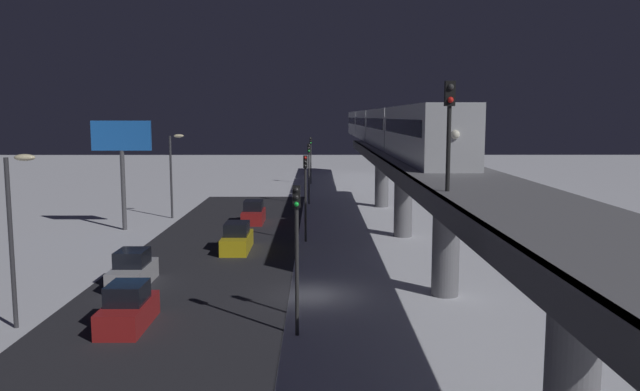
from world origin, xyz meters
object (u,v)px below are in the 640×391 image
sedan_red_2 (128,309)px  traffic_light_distant (311,153)px  rail_signal (449,117)px  sedan_red (254,214)px  subway_train (379,125)px  sedan_yellow (237,239)px  traffic_light_mid (305,185)px  sedan_silver (133,271)px  commercial_billboard (122,146)px  traffic_light_near (297,238)px  traffic_light_far (309,165)px

sedan_red_2 → traffic_light_distant: (-7.50, -59.25, 3.40)m
rail_signal → sedan_red_2: (13.14, -3.99, -8.43)m
sedan_red → subway_train: bearing=46.7°
sedan_yellow → traffic_light_mid: traffic_light_mid is taller
sedan_red → rail_signal: bearing=-71.7°
sedan_red_2 → traffic_light_mid: traffic_light_mid is taller
traffic_light_distant → rail_signal: bearing=95.1°
subway_train → traffic_light_distant: size_ratio=11.57×
sedan_silver → sedan_red_2: bearing=104.6°
sedan_red → traffic_light_mid: 10.17m
subway_train → traffic_light_mid: size_ratio=11.57×
traffic_light_distant → commercial_billboard: commercial_billboard is taller
sedan_yellow → sedan_red: bearing=90.0°
sedan_silver → commercial_billboard: (5.64, -17.07, 6.03)m
sedan_silver → traffic_light_mid: bearing=-127.6°
subway_train → commercial_billboard: size_ratio=8.32×
sedan_red_2 → traffic_light_near: (-7.50, 1.15, 3.40)m
traffic_light_distant → commercial_billboard: bearing=67.0°
rail_signal → traffic_light_mid: bearing=-76.2°
traffic_light_near → sedan_silver: bearing=-40.9°
sedan_yellow → traffic_light_mid: (-4.70, -3.08, 3.40)m
subway_train → sedan_silver: subway_train is taller
sedan_red_2 → commercial_billboard: commercial_billboard is taller
sedan_silver → traffic_light_far: 33.70m
traffic_light_mid → traffic_light_far: bearing=-90.0°
sedan_yellow → commercial_billboard: 14.36m
sedan_red → traffic_light_near: traffic_light_near is taller
rail_signal → traffic_light_mid: (5.64, -22.98, -5.03)m
subway_train → sedan_red: size_ratio=18.20×
rail_signal → sedan_silver: (14.94, -10.90, -8.43)m
traffic_light_mid → traffic_light_distant: (0.00, -40.27, 0.00)m
sedan_red → traffic_light_distant: size_ratio=0.64×
rail_signal → traffic_light_distant: (5.64, -63.24, -5.03)m
sedan_yellow → traffic_light_far: size_ratio=0.73×
commercial_billboard → sedan_red: bearing=-161.8°
subway_train → commercial_billboard: subway_train is taller
traffic_light_mid → traffic_light_far: same height
sedan_yellow → traffic_light_near: bearing=-74.6°
sedan_yellow → traffic_light_mid: bearing=33.2°
rail_signal → traffic_light_mid: size_ratio=0.62×
sedan_silver → commercial_billboard: commercial_billboard is taller
sedan_yellow → traffic_light_far: bearing=78.6°
sedan_yellow → sedan_red_2: 16.15m
sedan_yellow → sedan_red: same height
traffic_light_near → commercial_billboard: size_ratio=0.72×
traffic_light_distant → subway_train: bearing=111.6°
rail_signal → traffic_light_near: size_ratio=0.62×
traffic_light_far → commercial_billboard: commercial_billboard is taller
traffic_light_mid → traffic_light_distant: size_ratio=1.00×
traffic_light_near → traffic_light_distant: (0.00, -60.40, 0.00)m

